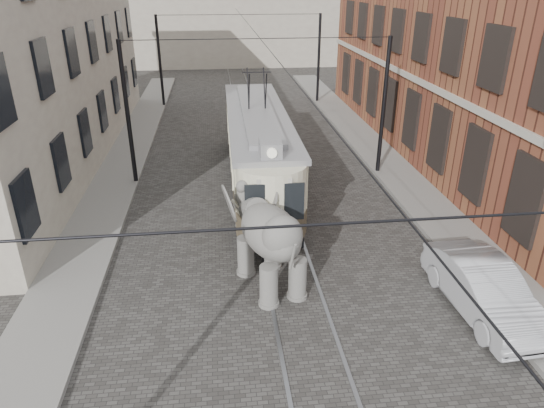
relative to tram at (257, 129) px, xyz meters
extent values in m
plane|color=#413F3C|center=(0.32, -5.52, -2.39)|extent=(120.00, 120.00, 0.00)
cube|color=slate|center=(6.32, -5.52, -2.31)|extent=(2.00, 60.00, 0.15)
cube|color=slate|center=(-6.18, -5.52, -2.31)|extent=(2.00, 60.00, 0.15)
cube|color=brown|center=(11.32, 3.48, 3.61)|extent=(8.00, 26.00, 12.00)
cube|color=gray|center=(-10.68, 4.48, 2.61)|extent=(7.00, 24.00, 10.00)
imported|color=#A3A3A7|center=(5.12, -9.69, -1.68)|extent=(1.75, 4.36, 1.41)
camera|label=1|loc=(-1.63, -19.65, 5.74)|focal=32.15mm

